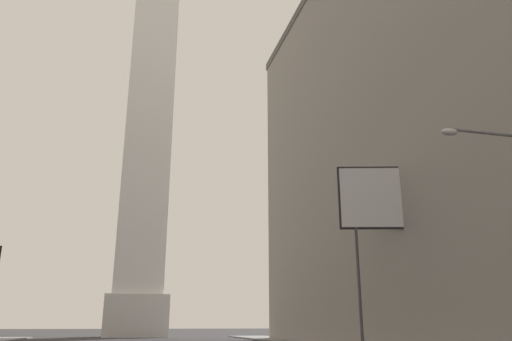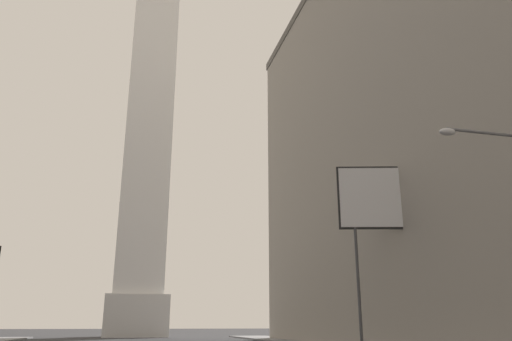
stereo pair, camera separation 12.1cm
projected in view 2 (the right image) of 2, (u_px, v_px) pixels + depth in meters
The scene contains 3 objects.
building_right at pixel (480, 114), 39.00m from camera, with size 19.98×52.73×34.62m.
obelisk at pixel (149, 126), 74.97m from camera, with size 8.23×8.23×62.77m.
billboard_sign at pixel (386, 202), 30.66m from camera, with size 5.71×1.74×11.09m.
Camera 2 is at (-1.55, -0.86, 1.61)m, focal length 35.00 mm.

